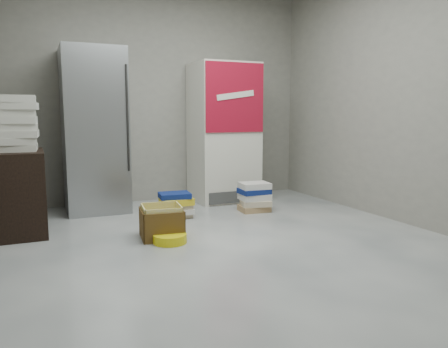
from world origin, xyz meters
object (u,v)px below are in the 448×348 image
coke_cooler (224,133)px  phonebook_stack_main (255,197)px  cardboard_box (162,224)px  wood_shelf (17,192)px  steel_fridge (95,131)px

coke_cooler → phonebook_stack_main: (0.06, -0.78, -0.73)m
cardboard_box → wood_shelf: bearing=156.6°
cardboard_box → steel_fridge: bearing=112.1°
steel_fridge → wood_shelf: 1.23m
steel_fridge → coke_cooler: 1.65m
steel_fridge → phonebook_stack_main: steel_fridge is taller
steel_fridge → cardboard_box: 1.71m
coke_cooler → wood_shelf: size_ratio=2.25×
wood_shelf → cardboard_box: size_ratio=1.90×
steel_fridge → cardboard_box: size_ratio=4.51×
coke_cooler → wood_shelf: bearing=-163.7°
coke_cooler → wood_shelf: (-2.48, -0.72, -0.50)m
steel_fridge → cardboard_box: bearing=-74.7°
steel_fridge → wood_shelf: (-0.83, -0.73, -0.55)m
steel_fridge → cardboard_box: steel_fridge is taller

